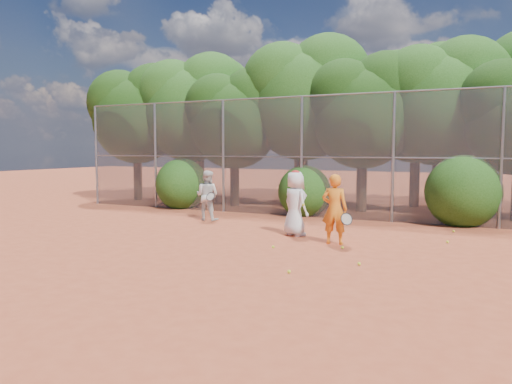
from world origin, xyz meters
The scene contains 23 objects.
ground centered at (0.00, 0.00, 0.00)m, with size 80.00×80.00×0.00m, color #9B3D23.
fence_back centered at (-0.12, 6.00, 2.05)m, with size 20.05×0.09×4.03m.
tree_0 centered at (-9.44, 8.04, 3.93)m, with size 4.38×3.81×6.00m.
tree_1 centered at (-6.94, 8.54, 4.16)m, with size 4.64×4.03×6.35m.
tree_2 centered at (-4.45, 7.83, 3.58)m, with size 3.99×3.47×5.47m.
tree_3 centered at (-1.94, 8.84, 4.40)m, with size 4.89×4.26×6.70m.
tree_4 centered at (0.55, 8.24, 3.76)m, with size 4.19×3.64×5.73m.
tree_5 centered at (3.06, 9.04, 4.05)m, with size 4.51×3.92×6.17m.
tree_9 centered at (-7.94, 10.84, 4.34)m, with size 4.83×4.20×6.62m.
tree_10 centered at (-2.93, 11.05, 4.63)m, with size 5.15×4.48×7.06m.
tree_11 centered at (2.06, 10.64, 4.16)m, with size 4.64×4.03×6.35m.
bush_0 centered at (-6.00, 6.30, 1.00)m, with size 2.00×2.00×2.00m, color #1A4210.
bush_1 centered at (-1.00, 6.30, 0.90)m, with size 1.80×1.80×1.80m, color #1A4210.
bush_2 centered at (4.00, 6.30, 1.10)m, with size 2.20×2.20×2.20m, color #1A4210.
player_yellow centered at (1.44, 1.76, 0.84)m, with size 0.83×0.58×1.68m.
player_teen centered at (0.17, 2.45, 0.85)m, with size 0.99×0.90×1.72m.
player_white centered at (-3.36, 3.84, 0.79)m, with size 0.85×0.71×1.59m.
ball_0 centered at (1.78, 1.28, 0.03)m, with size 0.07×0.07×0.07m, color #C2D326.
ball_1 centered at (3.88, 3.03, 0.03)m, with size 0.07×0.07×0.07m, color #C2D326.
ball_2 centered at (1.52, -1.34, 0.03)m, with size 0.07×0.07×0.07m, color #C2D326.
ball_3 centered at (2.52, -0.16, 0.03)m, with size 0.07×0.07×0.07m, color #C2D326.
ball_4 centered at (0.33, 0.64, 0.03)m, with size 0.07×0.07×0.07m, color #C2D326.
ball_5 centered at (3.89, 4.78, 0.03)m, with size 0.07×0.07×0.07m, color #C2D326.
Camera 1 is at (4.87, -9.67, 2.28)m, focal length 35.00 mm.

